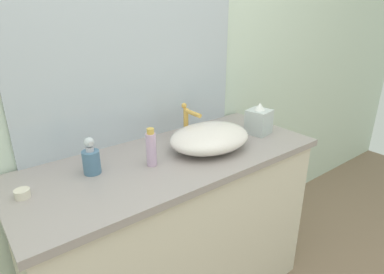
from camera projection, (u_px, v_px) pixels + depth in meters
The scene contains 9 objects.
bathroom_wall_rear at pixel (110, 56), 1.52m from camera, with size 6.00×0.06×2.60m, color silver.
vanity_counter at pixel (174, 234), 1.67m from camera, with size 1.43×0.59×0.87m.
wall_mirror_panel at pixel (134, 36), 1.53m from camera, with size 1.19×0.01×1.03m, color #B2BCC6.
sink_basin at pixel (210, 138), 1.57m from camera, with size 0.41×0.32×0.11m, color silver.
faucet at pixel (188, 118), 1.68m from camera, with size 0.03×0.15×0.18m.
soap_dispenser at pixel (91, 159), 1.33m from camera, with size 0.07×0.07×0.16m.
lotion_bottle at pixel (151, 148), 1.40m from camera, with size 0.04×0.04×0.17m.
tissue_box at pixel (259, 120), 1.76m from camera, with size 0.13×0.13×0.17m.
candle_jar at pixel (22, 194), 1.18m from camera, with size 0.06×0.06×0.03m, color beige.
Camera 1 is at (-0.65, -0.73, 1.52)m, focal length 30.52 mm.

